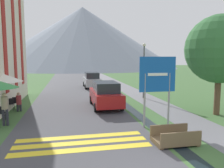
% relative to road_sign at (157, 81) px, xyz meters
% --- Properties ---
extents(ground_plane, '(160.00, 160.00, 0.00)m').
position_rel_road_sign_xyz_m(ground_plane, '(-1.37, 15.34, -2.35)').
color(ground_plane, '#3D6033').
extents(road, '(6.40, 60.00, 0.01)m').
position_rel_road_sign_xyz_m(road, '(-3.87, 25.34, -2.35)').
color(road, '#424247').
rests_on(road, ground_plane).
extents(footpath, '(2.20, 60.00, 0.01)m').
position_rel_road_sign_xyz_m(footpath, '(2.23, 25.34, -2.35)').
color(footpath, slate).
rests_on(footpath, ground_plane).
extents(drainage_channel, '(0.60, 60.00, 0.00)m').
position_rel_road_sign_xyz_m(drainage_channel, '(-0.17, 25.34, -2.35)').
color(drainage_channel, black).
rests_on(drainage_channel, ground_plane).
extents(crosswalk_marking, '(5.44, 1.84, 0.01)m').
position_rel_road_sign_xyz_m(crosswalk_marking, '(-3.87, -1.43, -2.34)').
color(crosswalk_marking, yellow).
rests_on(crosswalk_marking, ground_plane).
extents(mountain_distant, '(70.20, 70.20, 22.67)m').
position_rel_road_sign_xyz_m(mountain_distant, '(1.66, 74.91, 8.99)').
color(mountain_distant, gray).
rests_on(mountain_distant, ground_plane).
extents(road_sign, '(1.89, 0.11, 3.54)m').
position_rel_road_sign_xyz_m(road_sign, '(0.00, 0.00, 0.00)').
color(road_sign, gray).
rests_on(road_sign, ground_plane).
extents(footbridge, '(1.70, 1.10, 0.65)m').
position_rel_road_sign_xyz_m(footbridge, '(-0.17, -2.26, -2.12)').
color(footbridge, brown).
rests_on(footbridge, ground_plane).
extents(parked_car_near, '(1.93, 4.37, 1.82)m').
position_rel_road_sign_xyz_m(parked_car_near, '(-1.77, 4.94, -1.44)').
color(parked_car_near, '#A31919').
rests_on(parked_car_near, ground_plane).
extents(parked_car_far, '(1.85, 4.54, 1.82)m').
position_rel_road_sign_xyz_m(parked_car_far, '(-1.56, 15.70, -1.44)').
color(parked_car_far, '#B2B2B7').
rests_on(parked_car_far, ground_plane).
extents(cafe_chair_near_right, '(0.40, 0.40, 0.85)m').
position_rel_road_sign_xyz_m(cafe_chair_near_right, '(-8.05, 2.60, -1.84)').
color(cafe_chair_near_right, black).
rests_on(cafe_chair_near_right, ground_plane).
extents(cafe_chair_far_left, '(0.40, 0.40, 0.85)m').
position_rel_road_sign_xyz_m(cafe_chair_far_left, '(-8.14, 5.12, -1.84)').
color(cafe_chair_far_left, black).
rests_on(cafe_chair_far_left, ground_plane).
extents(cafe_chair_far_right, '(0.40, 0.40, 0.85)m').
position_rel_road_sign_xyz_m(cafe_chair_far_right, '(-7.90, 5.54, -1.84)').
color(cafe_chair_far_right, black).
rests_on(cafe_chair_far_right, ground_plane).
extents(cafe_umbrella_middle_white, '(2.32, 2.32, 2.54)m').
position_rel_road_sign_xyz_m(cafe_umbrella_middle_white, '(-8.23, 4.10, -0.06)').
color(cafe_umbrella_middle_white, '#B7B2A8').
rests_on(cafe_umbrella_middle_white, ground_plane).
extents(person_standing_terrace, '(0.32, 0.32, 1.73)m').
position_rel_road_sign_xyz_m(person_standing_terrace, '(-7.58, 1.71, -1.35)').
color(person_standing_terrace, '#282833').
rests_on(person_standing_terrace, ground_plane).
extents(person_seated_far, '(0.32, 0.32, 1.27)m').
position_rel_road_sign_xyz_m(person_seated_far, '(-8.32, 3.49, -1.65)').
color(person_seated_far, '#282833').
rests_on(person_seated_far, ground_plane).
extents(person_seated_near, '(0.32, 0.32, 1.26)m').
position_rel_road_sign_xyz_m(person_seated_near, '(-7.55, 4.83, -1.65)').
color(person_seated_near, '#282833').
rests_on(person_seated_near, ground_plane).
extents(streetlamp, '(0.28, 0.28, 4.77)m').
position_rel_road_sign_xyz_m(streetlamp, '(2.12, 7.86, 0.51)').
color(streetlamp, '#515156').
rests_on(streetlamp, ground_plane).
extents(tree_by_path, '(4.11, 4.11, 6.06)m').
position_rel_road_sign_xyz_m(tree_by_path, '(4.60, 1.51, 1.65)').
color(tree_by_path, brown).
rests_on(tree_by_path, ground_plane).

